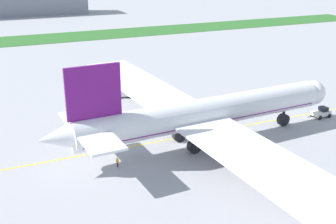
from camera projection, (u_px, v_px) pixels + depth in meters
ground_plane at (182, 144)px, 79.17m from camera, size 600.00×600.00×0.00m
apron_taxi_line at (176, 138)px, 81.50m from camera, size 280.00×0.36×0.01m
grass_median_strip at (60, 38)px, 180.86m from camera, size 320.00×24.00×0.10m
airliner_foreground at (201, 114)px, 77.11m from camera, size 58.91×94.93×17.21m
pushback_tug at (321, 113)px, 91.85m from camera, size 5.72×2.82×2.24m
ground_crew_wingwalker_port at (117, 161)px, 69.99m from camera, size 0.33×0.60×1.74m
service_truck_baggage_loader at (125, 91)px, 104.44m from camera, size 5.06×3.69×3.10m
terminal_building at (4, 0)px, 241.90m from camera, size 92.37×20.00×18.00m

